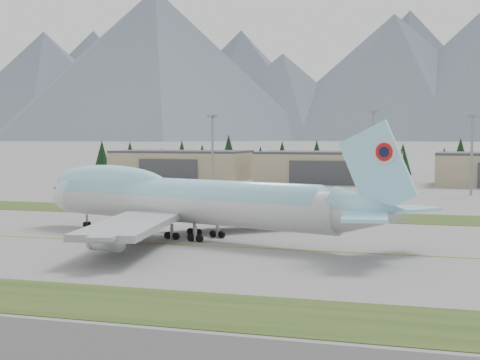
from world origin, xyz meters
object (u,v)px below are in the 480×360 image
(hangar_center, at_px, (329,167))
(service_vehicle_b, at_px, (389,188))
(hangar_left, at_px, (182,165))
(service_vehicle_a, at_px, (310,188))
(boeing_747_freighter, at_px, (187,200))

(hangar_center, bearing_deg, service_vehicle_b, -41.27)
(hangar_left, distance_m, service_vehicle_b, 80.37)
(service_vehicle_a, relative_size, service_vehicle_b, 0.99)
(hangar_center, distance_m, service_vehicle_b, 30.65)
(hangar_left, height_order, service_vehicle_b, hangar_left)
(hangar_center, bearing_deg, service_vehicle_a, -91.61)
(boeing_747_freighter, height_order, service_vehicle_b, boeing_747_freighter)
(service_vehicle_a, bearing_deg, hangar_left, 127.42)
(hangar_left, height_order, hangar_center, same)
(hangar_left, xyz_separation_m, service_vehicle_b, (77.68, -19.90, -5.39))
(boeing_747_freighter, height_order, service_vehicle_a, boeing_747_freighter)
(hangar_left, xyz_separation_m, service_vehicle_a, (54.22, -27.65, -5.39))
(service_vehicle_a, xyz_separation_m, service_vehicle_b, (23.45, 7.75, 0.00))
(service_vehicle_a, bearing_deg, boeing_747_freighter, -113.61)
(boeing_747_freighter, bearing_deg, service_vehicle_a, 109.77)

